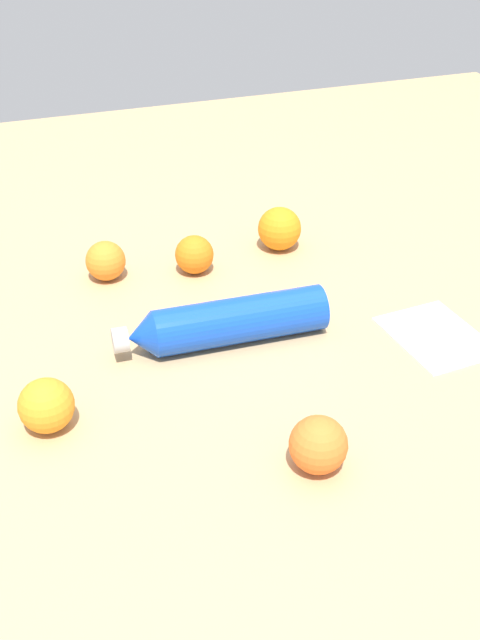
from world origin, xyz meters
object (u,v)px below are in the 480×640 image
at_px(water_bottle, 226,322).
at_px(orange_4, 194,255).
at_px(orange_1, 279,229).
at_px(orange_3, 106,261).
at_px(orange_2, 318,445).
at_px(orange_0, 46,405).
at_px(folded_napkin, 436,335).

bearing_deg(water_bottle, orange_4, -91.81).
relative_size(orange_1, orange_3, 1.16).
distance_m(orange_3, orange_4, 0.15).
bearing_deg(orange_3, water_bottle, 117.55).
relative_size(orange_2, orange_4, 1.06).
height_order(orange_0, orange_1, orange_1).
xyz_separation_m(orange_2, orange_4, (-0.00, -0.50, -0.00)).
xyz_separation_m(orange_2, orange_3, (0.15, -0.53, -0.00)).
distance_m(water_bottle, folded_napkin, 0.32).
xyz_separation_m(orange_1, folded_napkin, (-0.11, 0.35, -0.04)).
xyz_separation_m(water_bottle, orange_0, (0.27, 0.10, 0.00)).
distance_m(water_bottle, orange_3, 0.28).
distance_m(orange_0, orange_1, 0.58).
distance_m(orange_2, folded_napkin, 0.34).
height_order(orange_3, orange_4, same).
xyz_separation_m(orange_0, folded_napkin, (-0.58, -0.01, -0.03)).
bearing_deg(orange_4, orange_3, -11.00).
distance_m(orange_0, orange_4, 0.44).
relative_size(orange_2, orange_3, 1.04).
distance_m(orange_2, orange_3, 0.55).
xyz_separation_m(orange_0, orange_1, (-0.46, -0.36, 0.00)).
distance_m(orange_0, folded_napkin, 0.58).
distance_m(orange_1, folded_napkin, 0.37).
bearing_deg(folded_napkin, orange_0, 0.83).
height_order(orange_4, folded_napkin, orange_4).
relative_size(water_bottle, orange_4, 4.81).
height_order(orange_3, folded_napkin, orange_3).
relative_size(water_bottle, orange_0, 4.50).
bearing_deg(orange_1, water_bottle, 53.04).
height_order(orange_1, orange_3, orange_1).
height_order(orange_0, folded_napkin, orange_0).
bearing_deg(orange_0, orange_4, -132.07).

